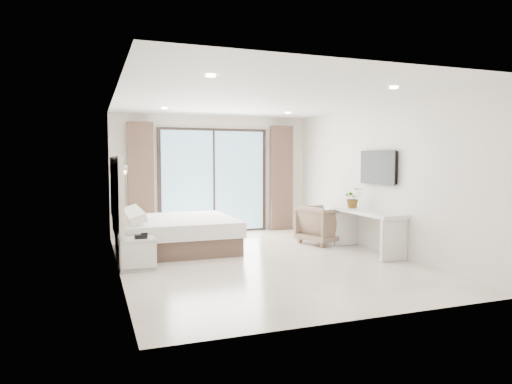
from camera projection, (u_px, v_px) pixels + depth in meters
The scene contains 8 objects.
ground at pixel (260, 259), 7.73m from camera, with size 6.20×6.20×0.00m, color beige.
room_shell at pixel (233, 166), 8.38m from camera, with size 4.62×6.22×2.72m.
bed at pixel (174, 234), 8.50m from camera, with size 2.15×2.04×0.74m.
nightstand at pixel (137, 254), 7.02m from camera, with size 0.53×0.43×0.48m.
phone at pixel (141, 236), 6.96m from camera, with size 0.19×0.15×0.06m, color black.
console_desk at pixel (368, 222), 8.25m from camera, with size 0.53×1.68×0.77m.
plant at pixel (353, 200), 8.72m from camera, with size 0.35×0.39×0.30m, color #33662D.
armchair at pixel (323, 223), 9.18m from camera, with size 0.81×0.76×0.84m, color #8A705A.
Camera 1 is at (-2.67, -7.15, 1.68)m, focal length 32.00 mm.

